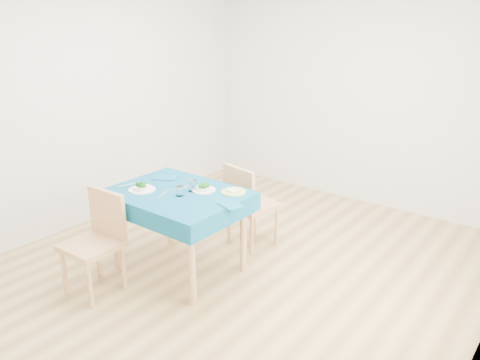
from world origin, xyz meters
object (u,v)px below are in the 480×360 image
Objects in this scene: table at (179,232)px; side_plate at (234,192)px; bowl_near at (142,186)px; chair_far at (253,196)px; bowl_far at (204,187)px; chair_near at (90,235)px.

table is 5.20× the size of side_plate.
table is at bearing 30.52° from bowl_near.
table is 1.09× the size of chair_far.
chair_far reaches higher than bowl_near.
bowl_far reaches higher than table.
chair_near is 1.02m from bowl_far.
chair_far is 4.76× the size of side_plate.
bowl_near is at bearing 84.34° from chair_near.
chair_far reaches higher than bowl_far.
chair_near is 0.60m from bowl_near.
chair_near is at bearing -125.41° from side_plate.
chair_far is at bearing 108.58° from side_plate.
table is 5.50× the size of bowl_far.
chair_near is at bearing 82.45° from chair_far.
table is at bearing 64.55° from chair_near.
side_plate is (0.23, 0.13, -0.03)m from bowl_far.
chair_near reaches higher than bowl_near.
chair_far is 0.71m from bowl_far.
chair_near is 4.74× the size of side_plate.
table is at bearing -135.26° from bowl_far.
bowl_near is 0.54m from bowl_far.
chair_far reaches higher than chair_near.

